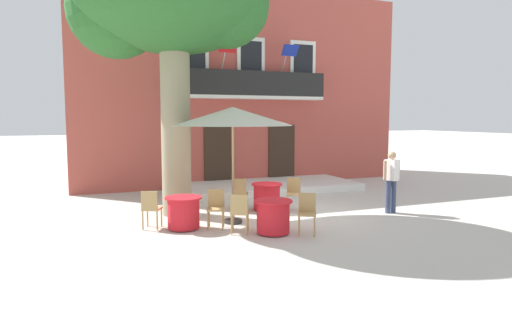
{
  "coord_description": "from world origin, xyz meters",
  "views": [
    {
      "loc": [
        -5.32,
        -10.67,
        2.59
      ],
      "look_at": [
        -0.4,
        1.69,
        1.3
      ],
      "focal_mm": 30.7,
      "sensor_mm": 36.0,
      "label": 1
    }
  ],
  "objects": [
    {
      "name": "cafe_chair_front_0",
      "position": [
        -3.89,
        -0.48,
        0.53
      ],
      "size": [
        0.54,
        0.54,
        0.91
      ],
      "color": "tan",
      "rests_on": "ground"
    },
    {
      "name": "entrance_step_platform",
      "position": [
        0.7,
        3.62,
        0.12
      ],
      "size": [
        6.66,
        2.76,
        0.25
      ],
      "primitive_type": "cube",
      "color": "silver",
      "rests_on": "ground"
    },
    {
      "name": "plane_tree",
      "position": [
        -3.08,
        0.91,
        5.56
      ],
      "size": [
        5.12,
        4.5,
        7.24
      ],
      "color": "gray",
      "rests_on": "ground"
    },
    {
      "name": "cafe_chair_middle_0",
      "position": [
        -2.12,
        -1.65,
        0.53
      ],
      "size": [
        0.53,
        0.53,
        0.91
      ],
      "color": "tan",
      "rests_on": "ground"
    },
    {
      "name": "cafe_table_front",
      "position": [
        -3.18,
        -0.75,
        0.39
      ],
      "size": [
        0.86,
        0.86,
        0.76
      ],
      "color": "red",
      "rests_on": "ground"
    },
    {
      "name": "cafe_table_middle",
      "position": [
        -1.41,
        -1.89,
        0.39
      ],
      "size": [
        0.86,
        0.86,
        0.76
      ],
      "color": "red",
      "rests_on": "ground"
    },
    {
      "name": "cafe_table_near_tree",
      "position": [
        -0.57,
        0.43,
        0.39
      ],
      "size": [
        0.86,
        0.86,
        0.76
      ],
      "color": "red",
      "rests_on": "ground"
    },
    {
      "name": "ground_plane",
      "position": [
        0.0,
        0.0,
        0.0
      ],
      "size": [
        120.0,
        120.0,
        0.0
      ],
      "primitive_type": "plane",
      "color": "beige"
    },
    {
      "name": "cafe_chair_near_tree_1",
      "position": [
        0.13,
        0.17,
        0.53
      ],
      "size": [
        0.54,
        0.54,
        0.91
      ],
      "color": "tan",
      "rests_on": "ground"
    },
    {
      "name": "cafe_chair_near_tree_0",
      "position": [
        -1.28,
        0.71,
        0.53
      ],
      "size": [
        0.54,
        0.54,
        0.91
      ],
      "color": "tan",
      "rests_on": "ground"
    },
    {
      "name": "pedestrian_near_entrance",
      "position": [
        2.44,
        -1.11,
        0.96
      ],
      "size": [
        0.53,
        0.38,
        1.69
      ],
      "color": "#384260",
      "rests_on": "ground"
    },
    {
      "name": "cafe_chair_middle_1",
      "position": [
        -0.72,
        -2.19,
        0.53
      ],
      "size": [
        0.54,
        0.54,
        0.91
      ],
      "color": "tan",
      "rests_on": "ground"
    },
    {
      "name": "cafe_chair_front_1",
      "position": [
        -2.46,
        -0.94,
        0.53
      ],
      "size": [
        0.52,
        0.52,
        0.91
      ],
      "color": "tan",
      "rests_on": "ground"
    },
    {
      "name": "cafe_umbrella",
      "position": [
        -1.92,
        -0.61,
        2.61
      ],
      "size": [
        2.9,
        2.9,
        2.85
      ],
      "color": "#997A56",
      "rests_on": "ground"
    },
    {
      "name": "building_facade",
      "position": [
        0.7,
        6.99,
        3.75
      ],
      "size": [
        13.0,
        5.09,
        7.5
      ],
      "color": "#B24C42",
      "rests_on": "ground"
    }
  ]
}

